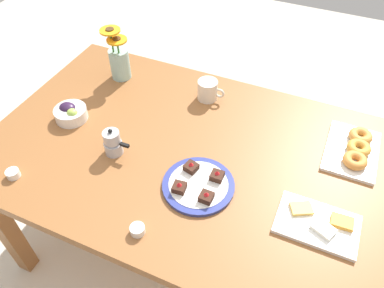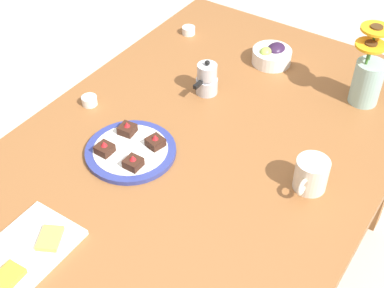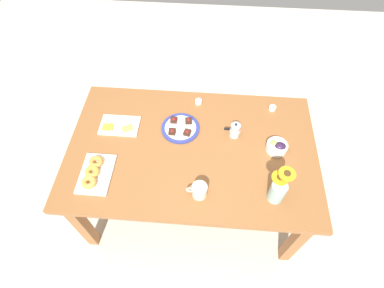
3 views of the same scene
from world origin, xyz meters
name	(u,v)px [view 1 (image 1 of 3)]	position (x,y,z in m)	size (l,w,h in m)	color
ground_plane	(192,247)	(0.00, 0.00, 0.00)	(6.00, 6.00, 0.00)	beige
dining_table	(192,166)	(0.00, 0.00, 0.65)	(1.60, 1.00, 0.74)	brown
coffee_mug	(208,90)	(-0.07, 0.32, 0.79)	(0.12, 0.09, 0.09)	silver
grape_bowl	(71,113)	(-0.54, -0.03, 0.77)	(0.13, 0.13, 0.07)	white
cheese_platter	(318,223)	(0.50, -0.14, 0.75)	(0.26, 0.17, 0.03)	white
croissant_platter	(355,149)	(0.57, 0.24, 0.76)	(0.19, 0.28, 0.05)	white
jam_cup_honey	(13,173)	(-0.54, -0.37, 0.76)	(0.05, 0.05, 0.03)	white
jam_cup_berry	(137,229)	(-0.02, -0.39, 0.76)	(0.05, 0.05, 0.03)	white
dessert_plate	(198,185)	(0.09, -0.15, 0.75)	(0.26, 0.26, 0.05)	navy
flower_vase	(119,61)	(-0.50, 0.31, 0.83)	(0.12, 0.11, 0.25)	#99C1B7
moka_pot	(113,143)	(-0.27, -0.12, 0.79)	(0.11, 0.07, 0.12)	#B7B7BC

